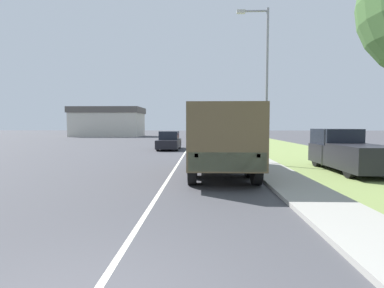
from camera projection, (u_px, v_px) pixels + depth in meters
ground_plane at (193, 140)px, 43.02m from camera, size 180.00×180.00×0.00m
lane_centre_stripe at (193, 140)px, 43.02m from camera, size 0.12×120.00×0.00m
sidewalk_right at (224, 140)px, 42.87m from camera, size 1.80×120.00×0.12m
grass_strip_right at (255, 140)px, 42.72m from camera, size 7.00×120.00×0.02m
military_truck at (220, 136)px, 12.79m from camera, size 2.56×7.31×2.86m
car_nearest_ahead at (169, 141)px, 26.56m from camera, size 1.82×4.76×1.61m
car_second_ahead at (204, 137)px, 37.25m from camera, size 1.82×4.01×1.48m
car_third_ahead at (204, 134)px, 51.44m from camera, size 1.84×4.48×1.40m
pickup_truck at (347, 152)px, 13.78m from camera, size 1.91×5.21×1.92m
lamp_post at (263, 73)px, 15.79m from camera, size 1.69×0.24×8.12m
building_distant at (108, 122)px, 59.24m from camera, size 13.52×8.41×5.70m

